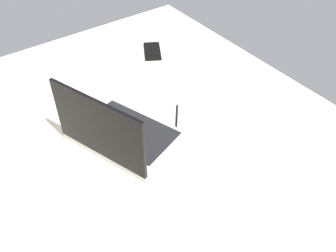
{
  "coord_description": "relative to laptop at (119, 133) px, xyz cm",
  "views": [
    {
      "loc": [
        -59.93,
        38.25,
        101.75
      ],
      "look_at": [
        9.11,
        -11.5,
        24.0
      ],
      "focal_mm": 39.87,
      "sensor_mm": 36.0,
      "label": 1
    }
  ],
  "objects": [
    {
      "name": "bed_mattress",
      "position": [
        -16.7,
        -1.68,
        -13.41
      ],
      "size": [
        180.0,
        140.0,
        18.0
      ],
      "primitive_type": "cube",
      "color": "beige",
      "rests_on": "ground"
    },
    {
      "name": "laptop",
      "position": [
        0.0,
        0.0,
        0.0
      ],
      "size": [
        38.79,
        32.71,
        23.0
      ],
      "rotation": [
        0.0,
        0.0,
        0.34
      ],
      "color": "#B7BABC",
      "rests_on": "bed_mattress"
    },
    {
      "name": "cell_phone",
      "position": [
        39.58,
        -38.97,
        -4.01
      ],
      "size": [
        15.52,
        12.89,
        0.8
      ],
      "primitive_type": "cube",
      "rotation": [
        0.0,
        0.0,
        1.05
      ],
      "color": "black",
      "rests_on": "bed_mattress"
    },
    {
      "name": "charger_cable",
      "position": [
        -2.28,
        -20.58,
        -4.11
      ],
      "size": [
        13.69,
        11.03,
        0.6
      ],
      "primitive_type": "cube",
      "rotation": [
        0.0,
        0.0,
        -0.67
      ],
      "color": "black",
      "rests_on": "bed_mattress"
    }
  ]
}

